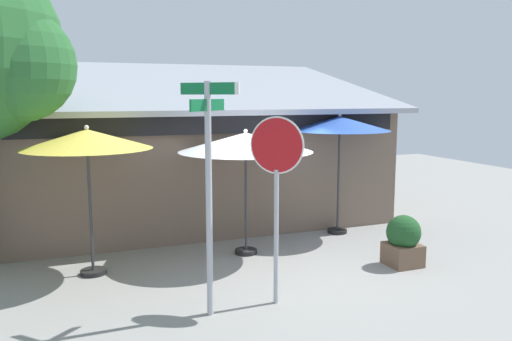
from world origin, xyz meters
The scene contains 8 objects.
ground_plane centered at (0.00, 0.00, -0.05)m, with size 28.00×28.00×0.10m, color gray.
cafe_building centered at (-0.73, 4.59, 1.53)m, with size 9.33×5.94×4.04m.
street_sign_post centered at (-1.99, -1.60, 1.99)m, with size 0.66×0.68×3.29m.
stop_sign centered at (-0.96, -1.55, 1.98)m, with size 0.60×0.60×2.80m.
patio_umbrella_mustard_left centered at (-3.44, 0.74, 2.34)m, with size 2.18×2.18×2.60m.
patio_umbrella_ivory_center centered at (-0.55, 0.91, 2.19)m, with size 2.60×2.60×2.46m.
patio_umbrella_royal_blue_right centered at (1.92, 1.61, 2.45)m, with size 2.23×2.23×2.71m.
sidewalk_planter centered at (1.90, -0.80, 0.47)m, with size 0.63×0.63×0.94m.
Camera 1 is at (-3.88, -8.33, 3.10)m, focal length 36.08 mm.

